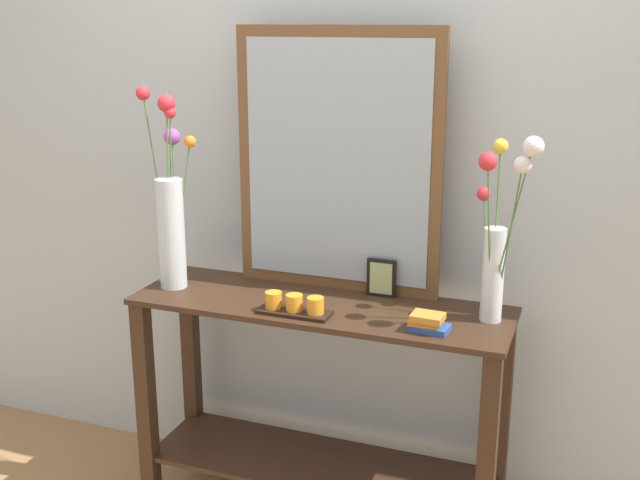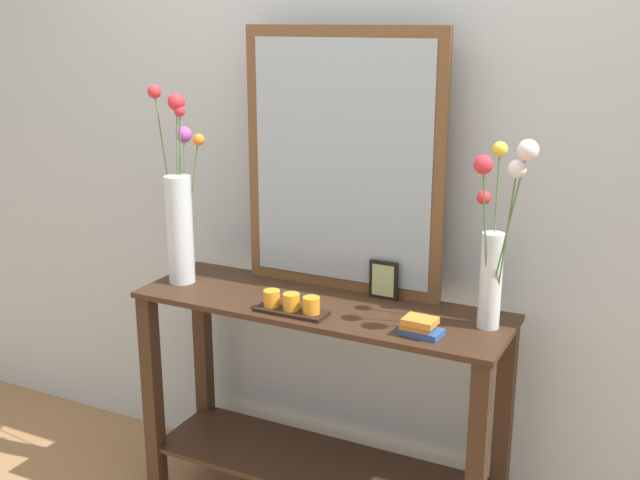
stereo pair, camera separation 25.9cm
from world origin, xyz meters
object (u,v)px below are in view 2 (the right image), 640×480
Objects in this scene: tall_vase_left at (179,211)px; candle_tray at (291,305)px; mirror_leaning at (341,162)px; book_stack at (420,327)px; picture_frame_small at (384,280)px; vase_right at (495,243)px; console_table at (320,392)px.

tall_vase_left reaches higher than candle_tray.
mirror_leaning is 7.11× the size of book_stack.
mirror_leaning is at bearing 169.29° from picture_frame_small.
vase_right is at bearing 14.00° from candle_tray.
mirror_leaning is at bearing 166.41° from vase_right.
picture_frame_small reaches higher than book_stack.
tall_vase_left is 1.14m from vase_right.
vase_right reaches higher than picture_frame_small.
vase_right is at bearing 2.33° from tall_vase_left.
console_table is 9.63× the size of picture_frame_small.
book_stack is at bearing -35.09° from mirror_leaning.
console_table is 1.42× the size of mirror_leaning.
candle_tray is (-0.62, -0.16, -0.25)m from vase_right.
mirror_leaning reaches higher than tall_vase_left.
vase_right is 4.53× the size of picture_frame_small.
picture_frame_small reaches higher than console_table.
console_table is 0.81m from mirror_leaning.
picture_frame_small is at bearing 165.14° from vase_right.
candle_tray is (0.52, -0.11, -0.24)m from tall_vase_left.
vase_right is 0.34m from book_stack.
book_stack is at bearing -48.19° from picture_frame_small.
console_table is 0.46m from picture_frame_small.
vase_right is 2.51× the size of candle_tray.
picture_frame_small is (0.22, 0.26, 0.04)m from candle_tray.
picture_frame_small is at bearing -10.71° from mirror_leaning.
console_table is 0.39m from candle_tray.
vase_right is 4.76× the size of book_stack.
tall_vase_left is at bearing 168.10° from candle_tray.
mirror_leaning is 0.65m from book_stack.
console_table is 1.83× the size of tall_vase_left.
picture_frame_small is 0.34m from book_stack.
tall_vase_left is at bearing -168.26° from picture_frame_small.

